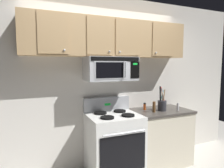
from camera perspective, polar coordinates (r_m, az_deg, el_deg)
The scene contains 9 objects.
back_wall at distance 3.20m, azimuth -2.09°, elevation 0.48°, with size 5.20×0.10×2.70m, color silver.
stove_range at distance 3.08m, azimuth 0.50°, elevation -16.69°, with size 0.76×0.69×1.12m.
over_range_microwave at distance 2.96m, azimuth -0.39°, elevation 4.44°, with size 0.76×0.43×0.35m.
upper_cabinets at distance 3.01m, azimuth -0.62°, elevation 13.04°, with size 2.50×0.36×0.55m.
counter_segment at distance 3.49m, azimuth 13.66°, elevation -14.42°, with size 0.93×0.65×0.90m.
utensil_crock_charcoal at distance 3.28m, azimuth 14.24°, elevation -5.67°, with size 0.14×0.14×0.40m.
salt_shaker at distance 3.37m, azimuth 18.45°, elevation -6.25°, with size 0.04×0.04×0.12m.
pepper_mill at distance 3.15m, azimuth 12.02°, elevation -6.48°, with size 0.05×0.05×0.17m, color brown.
spice_jar at distance 3.29m, azimuth 9.38°, elevation -6.39°, with size 0.04×0.04×0.11m.
Camera 1 is at (-1.13, -2.19, 1.63)m, focal length 31.69 mm.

